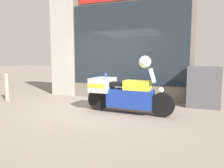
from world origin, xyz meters
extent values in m
plane|color=gray|center=(0.00, 0.00, 0.00)|extent=(60.00, 60.00, 0.00)
cube|color=#6B6056|center=(0.00, 2.00, 1.91)|extent=(5.39, 0.40, 3.82)
cube|color=#A39E93|center=(-2.19, 2.03, 1.91)|extent=(1.02, 0.55, 3.82)
cube|color=#1E262D|center=(0.47, 1.79, 1.96)|extent=(4.14, 0.02, 2.82)
cube|color=slate|center=(0.43, 2.01, 0.28)|extent=(3.92, 0.30, 0.55)
cube|color=silver|center=(0.43, 2.15, 1.28)|extent=(3.92, 0.02, 1.51)
cube|color=beige|center=(0.43, 2.01, 2.03)|extent=(3.92, 0.30, 0.03)
cube|color=navy|center=(-1.02, 2.01, 2.07)|extent=(0.18, 0.04, 0.05)
cube|color=black|center=(-0.29, 2.01, 2.07)|extent=(0.18, 0.04, 0.05)
cube|color=maroon|center=(0.43, 2.01, 2.07)|extent=(0.18, 0.04, 0.05)
cube|color=#B7B2A8|center=(1.16, 2.01, 2.07)|extent=(0.18, 0.04, 0.05)
cube|color=#195623|center=(1.89, 2.01, 2.07)|extent=(0.18, 0.04, 0.05)
cube|color=yellow|center=(-0.47, 1.94, 0.69)|extent=(0.19, 0.03, 0.27)
cube|color=white|center=(1.34, 1.94, 0.69)|extent=(0.19, 0.03, 0.27)
cylinder|color=black|center=(2.01, -0.08, 0.31)|extent=(0.62, 0.17, 0.61)
cylinder|color=black|center=(0.22, 0.00, 0.31)|extent=(0.62, 0.17, 0.61)
cube|color=navy|center=(1.16, -0.04, 0.41)|extent=(1.24, 0.49, 0.48)
cube|color=yellow|center=(1.34, -0.05, 0.75)|extent=(0.68, 0.42, 0.27)
cube|color=black|center=(0.88, -0.03, 0.78)|extent=(0.72, 0.36, 0.10)
cube|color=#B7B7BC|center=(0.35, -0.01, 0.74)|extent=(0.57, 0.78, 0.38)
cube|color=yellow|center=(0.35, -0.01, 0.74)|extent=(0.51, 0.79, 0.11)
cube|color=#B2BCC6|center=(1.74, -0.07, 1.03)|extent=(0.15, 0.31, 0.36)
sphere|color=white|center=(1.96, -0.08, 0.68)|extent=(0.14, 0.14, 0.14)
sphere|color=blue|center=(0.44, -0.01, 1.02)|extent=(0.09, 0.09, 0.09)
cube|color=#4C4C51|center=(2.97, 1.44, 0.61)|extent=(0.93, 0.51, 1.22)
sphere|color=white|center=(1.54, -0.06, 1.37)|extent=(0.31, 0.31, 0.31)
cylinder|color=gray|center=(-3.35, 0.10, 0.42)|extent=(0.14, 0.14, 0.83)
sphere|color=gray|center=(-3.35, 0.10, 0.87)|extent=(0.14, 0.14, 0.14)
camera|label=1|loc=(2.81, -5.51, 1.46)|focal=35.00mm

